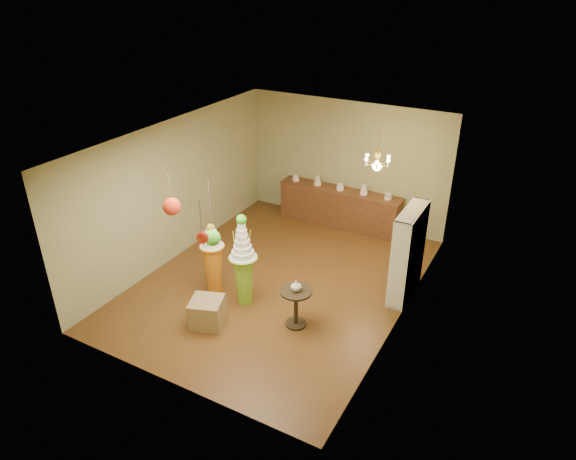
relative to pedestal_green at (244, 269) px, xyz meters
The scene contains 17 objects.
floor 1.20m from the pedestal_green, 76.45° to the left, with size 6.50×6.50×0.00m, color #573617.
ceiling 2.45m from the pedestal_green, 76.45° to the left, with size 6.50×6.50×0.00m, color white.
wall_back 4.24m from the pedestal_green, 86.96° to the left, with size 5.00×0.04×3.00m, color #9A976B.
wall_front 2.46m from the pedestal_green, 84.58° to the right, with size 5.00×0.04×3.00m, color #9A976B.
wall_left 2.57m from the pedestal_green, 158.04° to the left, with size 0.04×6.50×3.00m, color #9A976B.
wall_right 2.97m from the pedestal_green, 18.65° to the left, with size 0.04×6.50×3.00m, color #9A976B.
pedestal_green is the anchor object (origin of this frame).
pedestal_orange 0.73m from the pedestal_green, behind, with size 0.47×0.47×1.47m.
burlap_riser 1.03m from the pedestal_green, 103.57° to the right, with size 0.55×0.55×0.50m, color #90764E.
sideboard 3.90m from the pedestal_green, 86.74° to the left, with size 3.04×0.54×1.16m.
shelving_unit 3.09m from the pedestal_green, 33.88° to the left, with size 0.33×1.20×1.80m.
round_table 1.21m from the pedestal_green, ahead, with size 0.75×0.75×0.73m.
vase 1.19m from the pedestal_green, ahead, with size 0.19×0.19×0.19m, color beige.
pom_red_left 2.08m from the pedestal_green, 111.83° to the right, with size 0.28×0.28×0.77m.
pom_green_mid 1.67m from the pedestal_green, 79.28° to the right, with size 0.25×0.25×1.17m.
pom_red_right 2.62m from the pedestal_green, 70.92° to the right, with size 0.17×0.17×0.64m.
chandelier 3.26m from the pedestal_green, 56.07° to the left, with size 0.67×0.67×0.85m.
Camera 1 is at (4.37, -7.58, 5.70)m, focal length 32.00 mm.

